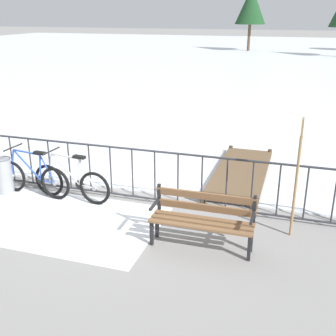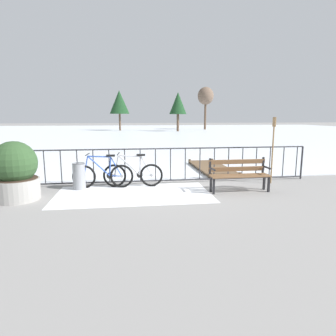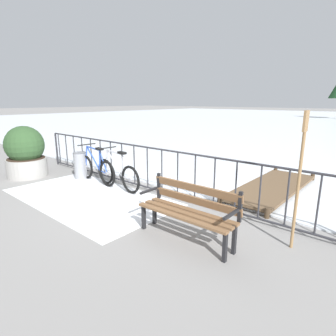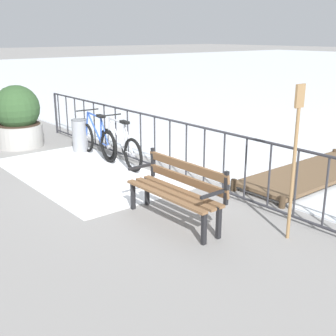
{
  "view_description": "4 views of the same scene",
  "coord_description": "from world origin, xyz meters",
  "px_view_note": "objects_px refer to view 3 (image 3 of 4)",
  "views": [
    {
      "loc": [
        3.16,
        -6.95,
        3.49
      ],
      "look_at": [
        0.82,
        0.38,
        0.6
      ],
      "focal_mm": 45.0,
      "sensor_mm": 36.0,
      "label": 1
    },
    {
      "loc": [
        -1.07,
        -8.69,
        2.0
      ],
      "look_at": [
        0.07,
        -0.55,
        0.56
      ],
      "focal_mm": 31.54,
      "sensor_mm": 36.0,
      "label": 2
    },
    {
      "loc": [
        4.23,
        -4.44,
        2.1
      ],
      "look_at": [
        0.14,
        0.32,
        0.56
      ],
      "focal_mm": 29.41,
      "sensor_mm": 36.0,
      "label": 3
    },
    {
      "loc": [
        6.22,
        -4.96,
        2.54
      ],
      "look_at": [
        1.2,
        -0.84,
        0.54
      ],
      "focal_mm": 46.64,
      "sensor_mm": 36.0,
      "label": 4
    }
  ],
  "objects_px": {
    "trash_bin": "(80,165)",
    "park_bench": "(189,207)",
    "bicycle_near_railing": "(117,174)",
    "planter_with_shrub": "(25,153)",
    "oar_upright": "(300,173)",
    "bicycle_second": "(96,169)"
  },
  "relations": [
    {
      "from": "bicycle_second",
      "to": "oar_upright",
      "type": "bearing_deg",
      "value": -1.26
    },
    {
      "from": "bicycle_near_railing",
      "to": "oar_upright",
      "type": "height_order",
      "value": "oar_upright"
    },
    {
      "from": "park_bench",
      "to": "trash_bin",
      "type": "distance_m",
      "value": 4.37
    },
    {
      "from": "bicycle_near_railing",
      "to": "trash_bin",
      "type": "height_order",
      "value": "bicycle_near_railing"
    },
    {
      "from": "oar_upright",
      "to": "trash_bin",
      "type": "bearing_deg",
      "value": 179.52
    },
    {
      "from": "bicycle_near_railing",
      "to": "planter_with_shrub",
      "type": "relative_size",
      "value": 1.2
    },
    {
      "from": "bicycle_near_railing",
      "to": "trash_bin",
      "type": "distance_m",
      "value": 1.49
    },
    {
      "from": "park_bench",
      "to": "planter_with_shrub",
      "type": "bearing_deg",
      "value": -179.25
    },
    {
      "from": "park_bench",
      "to": "oar_upright",
      "type": "height_order",
      "value": "oar_upright"
    },
    {
      "from": "trash_bin",
      "to": "park_bench",
      "type": "bearing_deg",
      "value": -10.46
    },
    {
      "from": "bicycle_near_railing",
      "to": "trash_bin",
      "type": "xyz_separation_m",
      "value": [
        -1.49,
        -0.09,
        0.0
      ]
    },
    {
      "from": "planter_with_shrub",
      "to": "park_bench",
      "type": "bearing_deg",
      "value": 0.75
    },
    {
      "from": "bicycle_second",
      "to": "park_bench",
      "type": "distance_m",
      "value": 3.75
    },
    {
      "from": "park_bench",
      "to": "trash_bin",
      "type": "relative_size",
      "value": 2.19
    },
    {
      "from": "trash_bin",
      "to": "oar_upright",
      "type": "bearing_deg",
      "value": -0.48
    },
    {
      "from": "bicycle_near_railing",
      "to": "bicycle_second",
      "type": "height_order",
      "value": "same"
    },
    {
      "from": "bicycle_second",
      "to": "trash_bin",
      "type": "height_order",
      "value": "bicycle_second"
    },
    {
      "from": "bicycle_near_railing",
      "to": "oar_upright",
      "type": "distance_m",
      "value": 4.2
    },
    {
      "from": "trash_bin",
      "to": "bicycle_second",
      "type": "bearing_deg",
      "value": 5.55
    },
    {
      "from": "planter_with_shrub",
      "to": "trash_bin",
      "type": "distance_m",
      "value": 1.63
    },
    {
      "from": "planter_with_shrub",
      "to": "trash_bin",
      "type": "relative_size",
      "value": 1.95
    },
    {
      "from": "park_bench",
      "to": "planter_with_shrub",
      "type": "xyz_separation_m",
      "value": [
        -5.64,
        -0.07,
        0.17
      ]
    }
  ]
}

